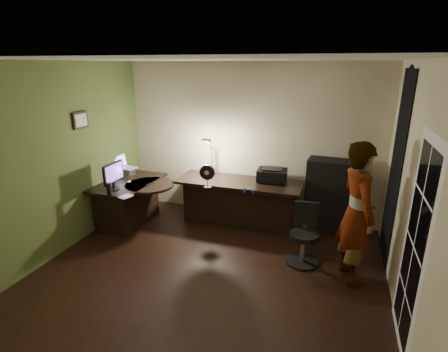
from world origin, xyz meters
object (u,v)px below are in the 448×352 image
(monitor, at_px, (113,180))
(person, at_px, (357,214))
(office_chair, at_px, (304,235))
(desk_right, at_px, (239,203))
(cabinet, at_px, (331,196))
(desk_left, at_px, (130,202))

(monitor, xyz_separation_m, person, (3.61, -0.14, -0.01))
(monitor, height_order, office_chair, monitor)
(desk_right, bearing_deg, cabinet, 10.52)
(cabinet, height_order, office_chair, cabinet)
(monitor, bearing_deg, person, -2.75)
(desk_left, xyz_separation_m, monitor, (-0.00, -0.41, 0.54))
(desk_left, distance_m, office_chair, 3.01)
(desk_right, distance_m, office_chair, 1.50)
(cabinet, xyz_separation_m, person, (0.33, -1.35, 0.30))
(desk_right, distance_m, monitor, 2.09)
(office_chair, bearing_deg, desk_right, 138.98)
(desk_left, bearing_deg, office_chair, -6.49)
(office_chair, xyz_separation_m, person, (0.62, -0.17, 0.49))
(cabinet, distance_m, office_chair, 1.23)
(cabinet, xyz_separation_m, office_chair, (-0.29, -1.18, -0.18))
(cabinet, relative_size, person, 0.66)
(desk_left, distance_m, desk_right, 1.87)
(desk_right, xyz_separation_m, cabinet, (1.49, 0.28, 0.21))
(desk_left, height_order, person, person)
(monitor, bearing_deg, desk_right, 27.14)
(cabinet, xyz_separation_m, monitor, (-3.28, -1.22, 0.31))
(desk_right, relative_size, person, 1.15)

